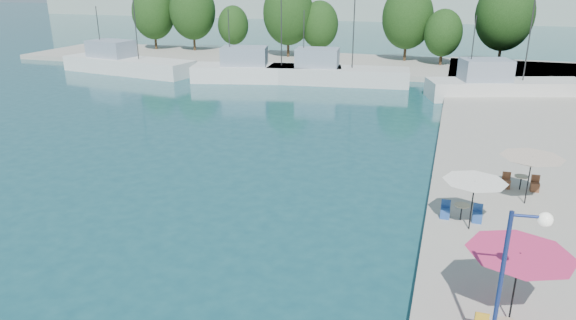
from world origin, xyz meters
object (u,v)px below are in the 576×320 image
(trawler_01, at_px, (126,64))
(umbrella_white, at_px, (474,187))
(trawler_02, at_px, (263,72))
(umbrella_pink, at_px, (519,260))
(trawler_03, at_px, (334,74))
(umbrella_cream, at_px, (531,162))
(street_lamp, at_px, (517,266))
(trawler_04, at_px, (502,88))

(trawler_01, bearing_deg, umbrella_white, -30.04)
(trawler_02, height_order, umbrella_pink, trawler_02)
(trawler_03, distance_m, umbrella_cream, 33.94)
(trawler_02, xyz_separation_m, umbrella_pink, (22.96, -38.72, 1.78))
(street_lamp, bearing_deg, trawler_04, 79.48)
(trawler_04, bearing_deg, trawler_01, 159.99)
(trawler_01, xyz_separation_m, umbrella_cream, (42.42, -28.53, 1.70))
(trawler_01, bearing_deg, street_lamp, -36.56)
(umbrella_white, bearing_deg, trawler_01, 140.96)
(trawler_01, distance_m, umbrella_white, 51.24)
(trawler_03, height_order, umbrella_pink, trawler_03)
(trawler_03, bearing_deg, trawler_01, 175.62)
(trawler_02, bearing_deg, street_lamp, -75.53)
(umbrella_cream, bearing_deg, trawler_01, 146.08)
(trawler_02, relative_size, trawler_04, 1.12)
(trawler_01, bearing_deg, trawler_02, 9.19)
(umbrella_cream, xyz_separation_m, street_lamp, (-1.94, -12.75, 1.32))
(umbrella_white, bearing_deg, trawler_03, 112.50)
(umbrella_cream, bearing_deg, umbrella_white, -125.32)
(umbrella_cream, bearing_deg, trawler_02, 130.52)
(umbrella_white, bearing_deg, street_lamp, -85.57)
(trawler_01, relative_size, trawler_04, 1.17)
(trawler_02, bearing_deg, umbrella_cream, -63.56)
(trawler_01, xyz_separation_m, trawler_02, (17.99, 0.06, 0.00))
(umbrella_pink, height_order, street_lamp, street_lamp)
(umbrella_white, bearing_deg, trawler_04, 83.94)
(umbrella_cream, height_order, street_lamp, street_lamp)
(trawler_03, height_order, umbrella_white, trawler_03)
(trawler_02, bearing_deg, trawler_01, 166.11)
(trawler_04, relative_size, umbrella_pink, 4.66)
(umbrella_pink, xyz_separation_m, umbrella_cream, (1.47, 10.13, -0.09))
(street_lamp, bearing_deg, umbrella_white, 87.62)
(trawler_02, relative_size, trawler_03, 1.09)
(umbrella_pink, distance_m, umbrella_white, 6.52)
(umbrella_cream, bearing_deg, street_lamp, -98.66)
(trawler_01, bearing_deg, trawler_03, 11.44)
(trawler_04, bearing_deg, umbrella_cream, -109.67)
(trawler_01, relative_size, umbrella_white, 6.56)
(trawler_01, relative_size, umbrella_pink, 5.45)
(trawler_01, height_order, umbrella_white, trawler_01)
(trawler_01, distance_m, street_lamp, 57.89)
(trawler_02, height_order, street_lamp, trawler_02)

